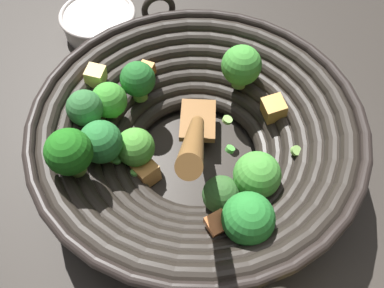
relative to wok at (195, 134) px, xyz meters
name	(u,v)px	position (x,y,z in m)	size (l,w,h in m)	color
ground_plane	(196,160)	(0.00, 0.00, -0.07)	(4.00, 4.00, 0.00)	#332D28
wok	(195,134)	(0.00, 0.00, 0.00)	(0.46, 0.42, 0.28)	black
prep_bowl	(99,21)	(0.30, 0.15, -0.05)	(0.14, 0.14, 0.04)	silver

